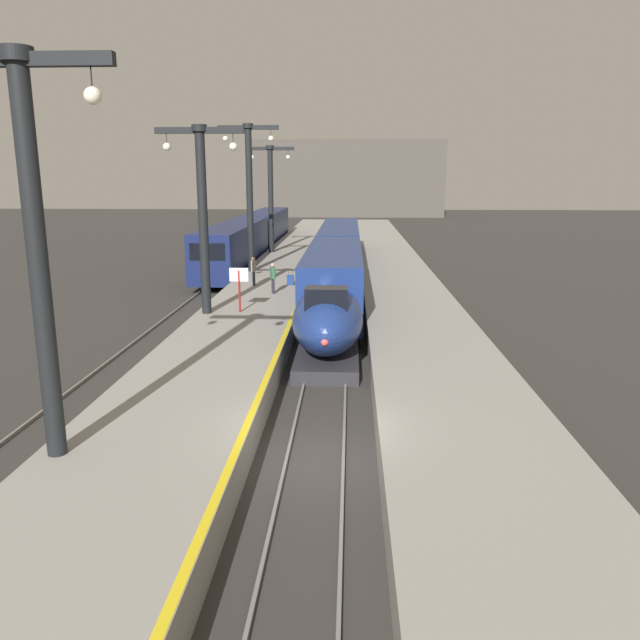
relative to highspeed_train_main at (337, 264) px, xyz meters
name	(u,v)px	position (x,y,z in m)	size (l,w,h in m)	color
ground_plane	(315,463)	(0.00, -24.19, -1.93)	(260.00, 260.00, 0.00)	#33302D
platform_left	(275,284)	(-4.05, 0.56, -1.41)	(4.80, 110.00, 1.05)	gray
platform_right	(399,285)	(4.05, 0.56, -1.41)	(4.80, 110.00, 1.05)	gray
platform_left_safety_stripe	(310,276)	(-1.77, 0.56, -0.88)	(0.20, 107.80, 0.01)	yellow
rail_main_left	(327,284)	(-0.75, 3.31, -1.87)	(0.08, 110.00, 0.12)	slate
rail_main_right	(348,284)	(0.75, 3.31, -1.87)	(0.08, 110.00, 0.12)	slate
rail_secondary_left	(212,283)	(-8.85, 3.31, -1.87)	(0.08, 110.00, 0.12)	slate
rail_secondary_right	(233,283)	(-7.35, 3.31, -1.87)	(0.08, 110.00, 0.12)	slate
highspeed_train_main	(337,264)	(0.00, 0.00, 0.00)	(2.92, 37.52, 3.60)	navy
regional_train_adjacent	(253,235)	(-8.10, 17.28, 0.20)	(2.85, 36.60, 3.80)	#141E4C
station_column_near	(34,222)	(-5.90, -26.14, 4.47)	(4.00, 0.68, 8.86)	black
station_column_mid	(202,202)	(-5.90, -10.82, 4.31)	(4.00, 0.68, 8.56)	black
station_column_far	(249,185)	(-5.90, 2.63, 4.91)	(4.00, 0.68, 9.68)	black
station_column_distant	(271,189)	(-5.90, 13.67, 4.46)	(4.00, 0.68, 8.83)	black
passenger_near_edge	(254,269)	(-4.85, -3.10, 0.11)	(0.25, 0.57, 1.69)	#23232D
passenger_mid_platform	(273,276)	(-3.38, -5.65, 0.11)	(0.35, 0.53, 1.69)	#23232D
rolling_suitcase	(290,280)	(-2.69, -2.90, -0.58)	(0.40, 0.22, 0.98)	navy
departure_info_board	(239,281)	(-4.37, -10.52, 0.62)	(0.90, 0.10, 2.12)	maroon
terminus_back_wall	(347,179)	(0.00, 77.81, 5.07)	(36.00, 2.00, 14.00)	#4C4742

